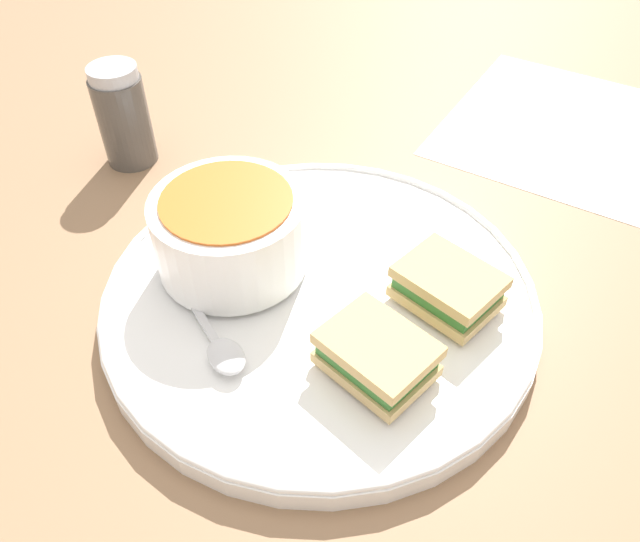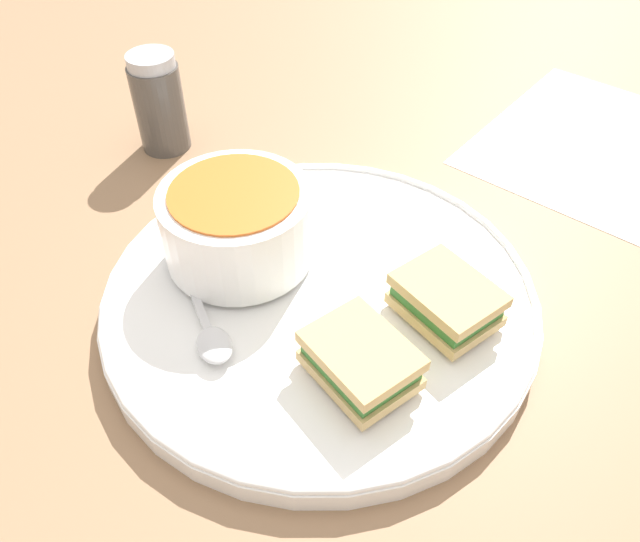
{
  "view_description": "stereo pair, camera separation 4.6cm",
  "coord_description": "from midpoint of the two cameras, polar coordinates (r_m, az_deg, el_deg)",
  "views": [
    {
      "loc": [
        -0.05,
        0.32,
        0.36
      ],
      "look_at": [
        0.0,
        0.0,
        0.04
      ],
      "focal_mm": 35.0,
      "sensor_mm": 36.0,
      "label": 1
    },
    {
      "loc": [
        -0.09,
        0.31,
        0.36
      ],
      "look_at": [
        0.0,
        0.0,
        0.04
      ],
      "focal_mm": 35.0,
      "sensor_mm": 36.0,
      "label": 2
    }
  ],
  "objects": [
    {
      "name": "soup_bowl",
      "position": [
        0.48,
        -10.96,
        3.42
      ],
      "size": [
        0.12,
        0.12,
        0.06
      ],
      "color": "white",
      "rests_on": "plate"
    },
    {
      "name": "menu_sheet",
      "position": [
        0.73,
        19.29,
        12.35
      ],
      "size": [
        0.31,
        0.33,
        0.0
      ],
      "rotation": [
        0.0,
        0.0,
        -0.4
      ],
      "color": "white",
      "rests_on": "ground_plane"
    },
    {
      "name": "salt_shaker",
      "position": [
        0.65,
        -19.57,
        13.11
      ],
      "size": [
        0.05,
        0.05,
        0.1
      ],
      "color": "#4C4742",
      "rests_on": "ground_plane"
    },
    {
      "name": "plate",
      "position": [
        0.48,
        -2.75,
        -2.42
      ],
      "size": [
        0.33,
        0.33,
        0.02
      ],
      "color": "white",
      "rests_on": "ground_plane"
    },
    {
      "name": "sandwich_half_near",
      "position": [
        0.41,
        2.02,
        -7.82
      ],
      "size": [
        0.09,
        0.08,
        0.03
      ],
      "rotation": [
        0.0,
        0.0,
        2.51
      ],
      "color": "tan",
      "rests_on": "plate"
    },
    {
      "name": "ground_plane",
      "position": [
        0.49,
        -2.7,
        -3.3
      ],
      "size": [
        2.4,
        2.4,
        0.0
      ],
      "primitive_type": "plane",
      "color": "#8E6B4C"
    },
    {
      "name": "spoon",
      "position": [
        0.44,
        -11.99,
        -7.2
      ],
      "size": [
        0.08,
        0.09,
        0.01
      ],
      "rotation": [
        0.0,
        0.0,
        8.55
      ],
      "color": "silver",
      "rests_on": "plate"
    },
    {
      "name": "sandwich_half_far",
      "position": [
        0.45,
        8.81,
        -1.7
      ],
      "size": [
        0.09,
        0.08,
        0.03
      ],
      "rotation": [
        0.0,
        0.0,
        2.51
      ],
      "color": "tan",
      "rests_on": "plate"
    }
  ]
}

